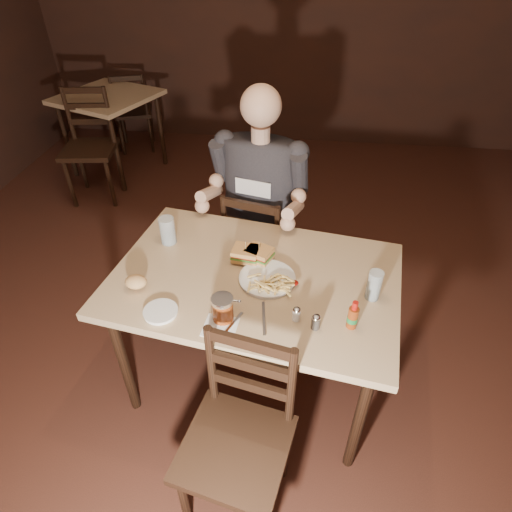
# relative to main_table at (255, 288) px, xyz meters

# --- Properties ---
(room_shell) EXTENTS (7.00, 7.00, 7.00)m
(room_shell) POSITION_rel_main_table_xyz_m (0.28, -0.11, 0.70)
(room_shell) COLOR black
(room_shell) RESTS_ON ground
(main_table) EXTENTS (1.43, 1.07, 0.77)m
(main_table) POSITION_rel_main_table_xyz_m (0.00, 0.00, 0.00)
(main_table) COLOR tan
(main_table) RESTS_ON ground
(bg_table) EXTENTS (1.03, 1.03, 0.77)m
(bg_table) POSITION_rel_main_table_xyz_m (-1.70, 2.39, -0.02)
(bg_table) COLOR tan
(bg_table) RESTS_ON ground
(chair_far) EXTENTS (0.49, 0.51, 0.86)m
(chair_far) POSITION_rel_main_table_xyz_m (-0.05, 0.68, -0.27)
(chair_far) COLOR black
(chair_far) RESTS_ON ground
(chair_near) EXTENTS (0.49, 0.52, 0.89)m
(chair_near) POSITION_rel_main_table_xyz_m (0.01, -0.66, -0.25)
(chair_near) COLOR black
(chair_near) RESTS_ON ground
(bg_chair_far) EXTENTS (0.50, 0.52, 0.84)m
(bg_chair_far) POSITION_rel_main_table_xyz_m (-1.70, 2.94, -0.28)
(bg_chair_far) COLOR black
(bg_chair_far) RESTS_ON ground
(bg_chair_near) EXTENTS (0.51, 0.54, 0.95)m
(bg_chair_near) POSITION_rel_main_table_xyz_m (-1.70, 1.84, -0.22)
(bg_chair_near) COLOR black
(bg_chair_near) RESTS_ON ground
(diner) EXTENTS (0.66, 0.57, 0.99)m
(diner) POSITION_rel_main_table_xyz_m (-0.06, 0.63, 0.24)
(diner) COLOR #2B2A2E
(diner) RESTS_ON chair_far
(dinner_plate) EXTENTS (0.29, 0.29, 0.01)m
(dinner_plate) POSITION_rel_main_table_xyz_m (0.06, -0.02, 0.08)
(dinner_plate) COLOR white
(dinner_plate) RESTS_ON main_table
(sandwich_left) EXTENTS (0.14, 0.12, 0.10)m
(sandwich_left) POSITION_rel_main_table_xyz_m (-0.06, 0.11, 0.14)
(sandwich_left) COLOR #E0A863
(sandwich_left) RESTS_ON dinner_plate
(sandwich_right) EXTENTS (0.15, 0.14, 0.10)m
(sandwich_right) POSITION_rel_main_table_xyz_m (0.01, 0.11, 0.14)
(sandwich_right) COLOR #E0A863
(sandwich_right) RESTS_ON dinner_plate
(fries_pile) EXTENTS (0.27, 0.21, 0.04)m
(fries_pile) POSITION_rel_main_table_xyz_m (0.07, -0.07, 0.11)
(fries_pile) COLOR #E8C068
(fries_pile) RESTS_ON dinner_plate
(ketchup_dollop) EXTENTS (0.04, 0.04, 0.01)m
(ketchup_dollop) POSITION_rel_main_table_xyz_m (0.19, -0.05, 0.09)
(ketchup_dollop) COLOR maroon
(ketchup_dollop) RESTS_ON dinner_plate
(glass_left) EXTENTS (0.09, 0.09, 0.14)m
(glass_left) POSITION_rel_main_table_xyz_m (-0.47, 0.21, 0.14)
(glass_left) COLOR silver
(glass_left) RESTS_ON main_table
(glass_right) EXTENTS (0.07, 0.07, 0.14)m
(glass_right) POSITION_rel_main_table_xyz_m (0.53, -0.08, 0.14)
(glass_right) COLOR silver
(glass_right) RESTS_ON main_table
(hot_sauce) EXTENTS (0.05, 0.05, 0.14)m
(hot_sauce) POSITION_rel_main_table_xyz_m (0.43, -0.26, 0.14)
(hot_sauce) COLOR maroon
(hot_sauce) RESTS_ON main_table
(salt_shaker) EXTENTS (0.04, 0.04, 0.06)m
(salt_shaker) POSITION_rel_main_table_xyz_m (0.20, -0.25, 0.10)
(salt_shaker) COLOR white
(salt_shaker) RESTS_ON main_table
(pepper_shaker) EXTENTS (0.04, 0.04, 0.07)m
(pepper_shaker) POSITION_rel_main_table_xyz_m (0.28, -0.29, 0.11)
(pepper_shaker) COLOR #38332D
(pepper_shaker) RESTS_ON main_table
(syrup_dispenser) EXTENTS (0.10, 0.10, 0.12)m
(syrup_dispenser) POSITION_rel_main_table_xyz_m (-0.10, -0.28, 0.13)
(syrup_dispenser) COLOR maroon
(syrup_dispenser) RESTS_ON main_table
(napkin) EXTENTS (0.15, 0.14, 0.00)m
(napkin) POSITION_rel_main_table_xyz_m (-0.10, -0.33, 0.07)
(napkin) COLOR white
(napkin) RESTS_ON main_table
(knife) EXTENTS (0.04, 0.19, 0.00)m
(knife) POSITION_rel_main_table_xyz_m (0.07, -0.26, 0.08)
(knife) COLOR silver
(knife) RESTS_ON napkin
(fork) EXTENTS (0.07, 0.14, 0.00)m
(fork) POSITION_rel_main_table_xyz_m (-0.05, -0.31, 0.08)
(fork) COLOR silver
(fork) RESTS_ON napkin
(side_plate) EXTENTS (0.16, 0.16, 0.01)m
(side_plate) POSITION_rel_main_table_xyz_m (-0.36, -0.28, 0.08)
(side_plate) COLOR white
(side_plate) RESTS_ON main_table
(bread_roll) EXTENTS (0.11, 0.09, 0.06)m
(bread_roll) POSITION_rel_main_table_xyz_m (-0.51, -0.15, 0.11)
(bread_roll) COLOR tan
(bread_roll) RESTS_ON side_plate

